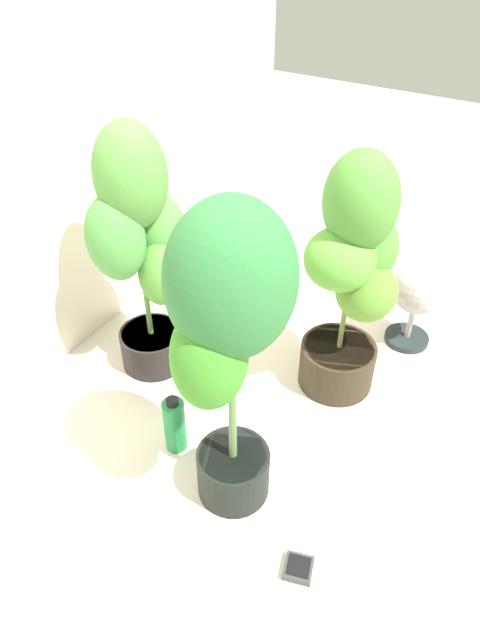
% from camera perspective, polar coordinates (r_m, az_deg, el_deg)
% --- Properties ---
extents(ground_plane, '(8.00, 8.00, 0.00)m').
position_cam_1_polar(ground_plane, '(2.05, 2.36, -9.94)').
color(ground_plane, silver).
rests_on(ground_plane, ground).
extents(mylar_back_wall, '(3.20, 0.01, 2.00)m').
position_cam_1_polar(mylar_back_wall, '(1.98, -20.55, 20.71)').
color(mylar_back_wall, beige).
rests_on(mylar_back_wall, ground).
extents(potted_plant_front_right, '(0.43, 0.35, 0.92)m').
position_cam_1_polar(potted_plant_front_right, '(1.90, 11.44, 4.80)').
color(potted_plant_front_right, '#31261A').
rests_on(potted_plant_front_right, ground).
extents(potted_plant_back_center, '(0.42, 0.34, 0.97)m').
position_cam_1_polar(potted_plant_back_center, '(1.95, -10.08, 7.89)').
color(potted_plant_back_center, black).
rests_on(potted_plant_back_center, ground).
extents(potted_plant_front_left, '(0.42, 0.42, 1.01)m').
position_cam_1_polar(potted_plant_front_left, '(1.37, -1.31, -1.12)').
color(potted_plant_front_left, black).
rests_on(potted_plant_front_left, ground).
extents(hygrometer_box, '(0.10, 0.10, 0.03)m').
position_cam_1_polar(hygrometer_box, '(1.73, 5.94, -23.78)').
color(hygrometer_box, '#303935').
rests_on(hygrometer_box, ground).
extents(floor_fan, '(0.26, 0.26, 0.37)m').
position_cam_1_polar(floor_fan, '(2.31, 17.57, 2.61)').
color(floor_fan, '#1F2829').
rests_on(floor_fan, ground).
extents(nutrient_bottle, '(0.07, 0.07, 0.23)m').
position_cam_1_polar(nutrient_bottle, '(1.90, -6.64, -10.51)').
color(nutrient_bottle, '#218645').
rests_on(nutrient_bottle, ground).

